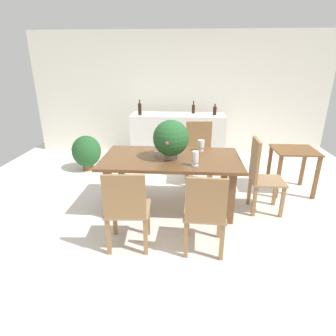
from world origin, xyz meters
The scene contains 17 objects.
ground_plane centered at (0.00, 0.00, 0.00)m, with size 7.04×7.04×0.00m, color silver.
back_wall centered at (0.00, 2.60, 1.30)m, with size 6.40×0.10×2.60m, color silver.
dining_table centered at (0.00, -0.06, 0.65)m, with size 1.88×1.02×0.77m.
chair_near_right centered at (0.42, -1.07, 0.53)m, with size 0.47×0.50×0.95m.
chair_foot_end centered at (1.22, -0.06, 0.56)m, with size 0.44×0.42×1.04m.
chair_near_left centered at (-0.42, -1.06, 0.54)m, with size 0.50×0.48×0.95m.
chair_far_right centered at (0.42, 0.93, 0.58)m, with size 0.49×0.43×1.04m.
flower_centerpiece centered at (0.00, -0.11, 1.04)m, with size 0.48×0.48×0.52m.
crystal_vase_left centered at (0.42, 0.26, 0.86)m, with size 0.10×0.10×0.16m.
crystal_vase_center_near centered at (0.32, -0.37, 0.87)m, with size 0.08×0.08×0.19m.
wine_glass centered at (-0.23, 0.17, 0.87)m, with size 0.07×0.07×0.15m.
kitchen_counter centered at (0.02, 1.93, 0.50)m, with size 1.87×0.61×1.00m, color silver.
wine_bottle_clear centered at (0.75, 1.91, 1.08)m, with size 0.07×0.07×0.22m.
wine_bottle_amber centered at (0.33, 2.08, 1.09)m, with size 0.07×0.07×0.25m.
wine_bottle_dark centered at (-0.73, 1.80, 1.11)m, with size 0.07×0.07×0.30m.
side_table centered at (1.89, 0.61, 0.55)m, with size 0.64×0.59×0.71m.
potted_plant_floor centered at (-1.71, 1.32, 0.36)m, with size 0.55×0.55×0.67m.
Camera 1 is at (0.21, -3.63, 1.99)m, focal length 29.57 mm.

